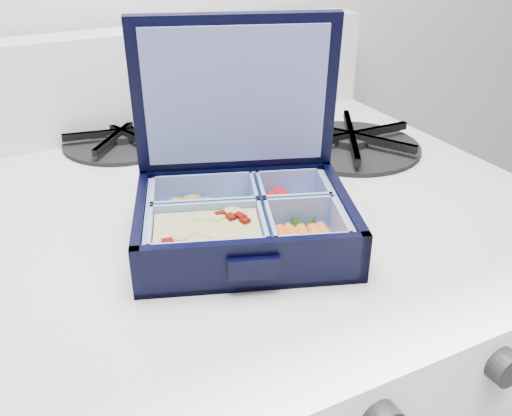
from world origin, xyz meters
TOP-DOWN VIEW (x-y plane):
  - bento_box at (-0.47, 1.56)m, footprint 0.26×0.23m
  - burner_grate at (-0.22, 1.72)m, footprint 0.20×0.20m
  - burner_grate_rear at (-0.51, 1.89)m, footprint 0.20×0.20m
  - fork at (-0.46, 1.67)m, footprint 0.06×0.18m

SIDE VIEW (x-z plane):
  - fork at x=-0.46m, z-range 0.97..0.97m
  - burner_grate_rear at x=-0.51m, z-range 0.97..0.99m
  - burner_grate at x=-0.22m, z-range 0.97..1.00m
  - bento_box at x=-0.47m, z-range 0.97..1.02m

